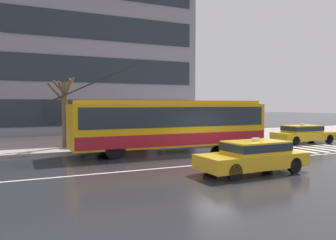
{
  "coord_description": "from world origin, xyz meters",
  "views": [
    {
      "loc": [
        -9.23,
        -14.17,
        2.72
      ],
      "look_at": [
        -0.91,
        3.99,
        1.8
      ],
      "focal_mm": 35.73,
      "sensor_mm": 36.0,
      "label": 1
    }
  ],
  "objects": [
    {
      "name": "pedestrian_approaching_curb",
      "position": [
        -1.74,
        5.94,
        1.72
      ],
      "size": [
        1.37,
        1.37,
        1.97
      ],
      "color": "brown",
      "rests_on": "sidewalk_slab"
    },
    {
      "name": "sidewalk_slab",
      "position": [
        0.0,
        9.67,
        0.07
      ],
      "size": [
        80.0,
        10.0,
        0.14
      ],
      "primitive_type": "cube",
      "color": "gray",
      "rests_on": "ground_plane"
    },
    {
      "name": "crosswalk_stripe_inner_a",
      "position": [
        6.97,
        1.34,
        0.0
      ],
      "size": [
        0.44,
        4.4,
        0.01
      ],
      "primitive_type": "cube",
      "color": "beige",
      "rests_on": "ground_plane"
    },
    {
      "name": "office_tower_corner_left",
      "position": [
        -4.69,
        20.27,
        9.5
      ],
      "size": [
        23.82,
        11.08,
        18.97
      ],
      "color": "gray",
      "rests_on": "ground_plane"
    },
    {
      "name": "ground_plane",
      "position": [
        0.0,
        0.0,
        0.0
      ],
      "size": [
        160.0,
        160.0,
        0.0
      ],
      "primitive_type": "plane",
      "color": "#252529"
    },
    {
      "name": "crosswalk_stripe_edge_near",
      "position": [
        6.07,
        1.34,
        0.0
      ],
      "size": [
        0.44,
        4.4,
        0.01
      ],
      "primitive_type": "cube",
      "color": "beige",
      "rests_on": "ground_plane"
    },
    {
      "name": "taxi_oncoming_near",
      "position": [
        -0.62,
        -3.56,
        0.7
      ],
      "size": [
        4.57,
        1.93,
        1.39
      ],
      "color": "gold",
      "rests_on": "ground_plane"
    },
    {
      "name": "street_tree_bare",
      "position": [
        -6.53,
        6.72,
        2.5
      ],
      "size": [
        1.75,
        1.65,
        4.32
      ],
      "color": "brown",
      "rests_on": "sidewalk_slab"
    },
    {
      "name": "crosswalk_stripe_edge_far",
      "position": [
        9.67,
        1.34,
        0.0
      ],
      "size": [
        0.44,
        4.4,
        0.01
      ],
      "primitive_type": "cube",
      "color": "beige",
      "rests_on": "ground_plane"
    },
    {
      "name": "crosswalk_stripe_inner_b",
      "position": [
        8.77,
        1.34,
        0.0
      ],
      "size": [
        0.44,
        4.4,
        0.01
      ],
      "primitive_type": "cube",
      "color": "beige",
      "rests_on": "ground_plane"
    },
    {
      "name": "crosswalk_stripe_center",
      "position": [
        7.87,
        1.34,
        0.0
      ],
      "size": [
        0.44,
        4.4,
        0.01
      ],
      "primitive_type": "cube",
      "color": "beige",
      "rests_on": "ground_plane"
    },
    {
      "name": "lane_centre_line",
      "position": [
        0.0,
        -1.2,
        0.0
      ],
      "size": [
        72.0,
        0.14,
        0.01
      ],
      "primitive_type": "cube",
      "color": "silver",
      "rests_on": "ground_plane"
    },
    {
      "name": "taxi_ahead_of_bus",
      "position": [
        9.26,
        3.23,
        0.7
      ],
      "size": [
        4.63,
        2.01,
        1.39
      ],
      "color": "gold",
      "rests_on": "ground_plane"
    },
    {
      "name": "trolleybus",
      "position": [
        -1.11,
        3.07,
        1.62
      ],
      "size": [
        12.06,
        2.64,
        4.86
      ],
      "color": "gold",
      "rests_on": "ground_plane"
    },
    {
      "name": "pedestrian_at_shelter",
      "position": [
        -5.39,
        6.74,
        1.73
      ],
      "size": [
        1.56,
        1.56,
        1.94
      ],
      "color": "black",
      "rests_on": "sidewalk_slab"
    },
    {
      "name": "bus_shelter",
      "position": [
        -2.44,
        6.23,
        1.96
      ],
      "size": [
        4.09,
        1.57,
        2.45
      ],
      "color": "gray",
      "rests_on": "sidewalk_slab"
    }
  ]
}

